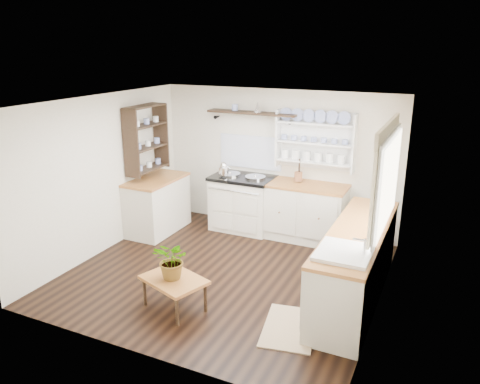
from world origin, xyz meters
The scene contains 19 objects.
floor centered at (0.00, 0.00, 0.00)m, with size 4.00×3.80×0.01m, color black.
wall_back centered at (0.00, 1.90, 1.15)m, with size 4.00×0.02×2.30m, color beige.
wall_right centered at (2.00, 0.00, 1.15)m, with size 0.02×3.80×2.30m, color beige.
wall_left centered at (-2.00, 0.00, 1.15)m, with size 0.02×3.80×2.30m, color beige.
ceiling centered at (0.00, 0.00, 2.30)m, with size 4.00×3.80×0.01m, color white.
window centered at (1.95, 0.15, 1.56)m, with size 0.08×1.55×1.22m.
aga_cooker centered at (-0.47, 1.57, 0.46)m, with size 1.01×0.71×0.94m.
back_cabinets centered at (0.60, 1.60, 0.46)m, with size 1.27×0.63×0.90m.
right_cabinets centered at (1.70, 0.10, 0.46)m, with size 0.62×2.43×0.90m.
belfast_sink centered at (1.70, -0.65, 0.80)m, with size 0.55×0.60×0.45m.
left_cabinets centered at (-1.70, 0.90, 0.46)m, with size 0.62×1.13×0.90m.
plate_rack centered at (0.65, 1.86, 1.56)m, with size 1.20×0.22×0.90m.
high_shelf centered at (-0.40, 1.78, 1.91)m, with size 1.50×0.29×0.16m.
left_shelving centered at (-1.84, 0.90, 1.55)m, with size 0.28×0.80×1.05m, color black.
kettle centered at (-0.75, 1.45, 1.03)m, with size 0.17×0.17×0.21m, color silver, non-canonical shape.
utensil_crock centered at (0.44, 1.68, 0.98)m, with size 0.13×0.13×0.15m, color brown.
center_table centered at (-0.15, -1.03, 0.34)m, with size 0.85×0.72×0.39m.
potted_plant centered at (-0.15, -1.03, 0.62)m, with size 0.42×0.36×0.47m, color #3F7233.
floor_rug centered at (1.21, -0.85, 0.01)m, with size 0.55×0.85×0.02m, color #948056.
Camera 1 is at (2.58, -5.10, 2.98)m, focal length 35.00 mm.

